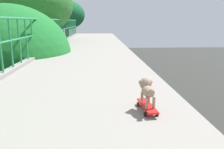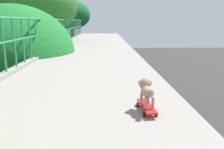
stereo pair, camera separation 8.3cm
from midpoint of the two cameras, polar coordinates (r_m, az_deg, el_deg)
car_white_seventh at (r=20.87m, az=-20.91°, el=-5.90°), size 1.85×4.51×1.48m
city_bus at (r=32.33m, az=-20.67°, el=3.08°), size 2.51×10.68×3.39m
roadside_tree_mid at (r=9.35m, az=-23.26°, el=3.90°), size 4.57×4.57×7.92m
roadside_tree_far at (r=13.88m, az=-19.18°, el=16.26°), size 4.92×4.92×9.99m
roadside_tree_farthest at (r=26.13m, az=-10.17°, el=14.59°), size 4.13×4.13×9.55m
toy_skateboard at (r=2.98m, az=9.64°, el=-8.09°), size 0.22×0.54×0.08m
small_dog at (r=2.93m, az=9.62°, el=-3.63°), size 0.19×0.41×0.34m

